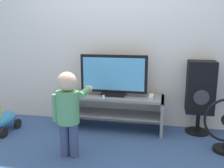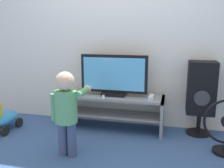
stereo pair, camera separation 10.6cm
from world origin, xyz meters
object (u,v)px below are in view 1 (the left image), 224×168
remote_primary (77,95)px  speaker_tower (200,89)px  television (114,76)px  ride_on_toy (0,120)px  game_console (151,97)px  remote_secondary (103,97)px  child (69,107)px

remote_primary → speaker_tower: bearing=8.4°
television → ride_on_toy: (-1.40, -0.43, -0.56)m
game_console → speaker_tower: 0.62m
television → remote_secondary: size_ratio=6.45×
speaker_tower → ride_on_toy: bearing=-168.4°
remote_primary → child: (0.16, -0.68, 0.06)m
remote_secondary → child: size_ratio=0.15×
television → remote_primary: size_ratio=6.46×
child → remote_primary: bearing=103.5°
remote_primary → remote_secondary: size_ratio=1.00×
television → remote_primary: 0.54m
game_console → child: bearing=-135.3°
television → remote_primary: (-0.46, -0.15, -0.25)m
television → remote_primary: bearing=-162.1°
ride_on_toy → child: bearing=-19.8°
television → remote_secondary: bearing=-120.8°
ride_on_toy → game_console: bearing=11.2°
game_console → speaker_tower: speaker_tower is taller
ride_on_toy → remote_secondary: bearing=11.5°
remote_secondary → child: (-0.19, -0.66, 0.06)m
speaker_tower → remote_primary: bearing=-171.6°
remote_primary → ride_on_toy: size_ratio=0.25×
child → remote_secondary: bearing=73.7°
game_console → remote_secondary: size_ratio=1.33×
television → child: (-0.29, -0.83, -0.19)m
speaker_tower → ride_on_toy: (-2.48, -0.51, -0.42)m
television → child: bearing=-109.4°
remote_primary → child: size_ratio=0.15×
television → remote_primary: television is taller
remote_primary → child: child is taller
television → child: size_ratio=0.98×
remote_primary → speaker_tower: (1.54, 0.23, 0.11)m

